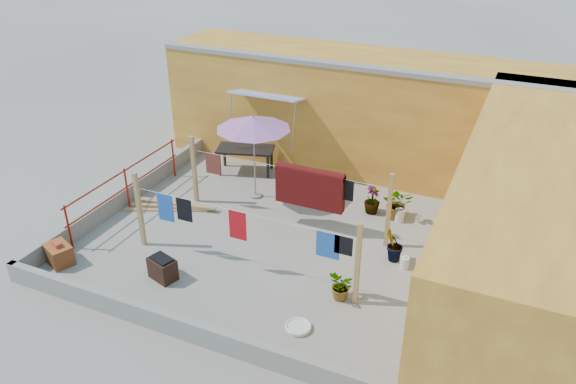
{
  "coord_description": "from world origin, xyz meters",
  "views": [
    {
      "loc": [
        4.84,
        -9.77,
        7.04
      ],
      "look_at": [
        0.31,
        0.3,
        1.13
      ],
      "focal_mm": 35.0,
      "sensor_mm": 36.0,
      "label": 1
    }
  ],
  "objects_px": {
    "green_hose": "(448,232)",
    "white_basin": "(298,327)",
    "water_jug_a": "(405,263)",
    "plant_back_a": "(397,203)",
    "brazier": "(163,268)",
    "water_jug_b": "(400,215)",
    "patio_umbrella": "(253,124)",
    "brick_stack": "(59,254)",
    "outdoor_table": "(245,150)"
  },
  "relations": [
    {
      "from": "water_jug_b",
      "to": "plant_back_a",
      "type": "xyz_separation_m",
      "value": [
        -0.11,
        0.13,
        0.24
      ]
    },
    {
      "from": "patio_umbrella",
      "to": "white_basin",
      "type": "relative_size",
      "value": 4.57
    },
    {
      "from": "patio_umbrella",
      "to": "outdoor_table",
      "type": "height_order",
      "value": "patio_umbrella"
    },
    {
      "from": "patio_umbrella",
      "to": "brazier",
      "type": "distance_m",
      "value": 4.32
    },
    {
      "from": "white_basin",
      "to": "green_hose",
      "type": "relative_size",
      "value": 0.87
    },
    {
      "from": "outdoor_table",
      "to": "white_basin",
      "type": "distance_m",
      "value": 6.71
    },
    {
      "from": "water_jug_a",
      "to": "patio_umbrella",
      "type": "bearing_deg",
      "value": 160.42
    },
    {
      "from": "water_jug_b",
      "to": "green_hose",
      "type": "distance_m",
      "value": 1.2
    },
    {
      "from": "water_jug_b",
      "to": "water_jug_a",
      "type": "bearing_deg",
      "value": -72.59
    },
    {
      "from": "brazier",
      "to": "white_basin",
      "type": "height_order",
      "value": "brazier"
    },
    {
      "from": "brazier",
      "to": "green_hose",
      "type": "relative_size",
      "value": 1.14
    },
    {
      "from": "brick_stack",
      "to": "green_hose",
      "type": "relative_size",
      "value": 1.28
    },
    {
      "from": "green_hose",
      "to": "patio_umbrella",
      "type": "bearing_deg",
      "value": -177.59
    },
    {
      "from": "brick_stack",
      "to": "brazier",
      "type": "bearing_deg",
      "value": 11.11
    },
    {
      "from": "green_hose",
      "to": "white_basin",
      "type": "bearing_deg",
      "value": -113.49
    },
    {
      "from": "patio_umbrella",
      "to": "brick_stack",
      "type": "relative_size",
      "value": 3.1
    },
    {
      "from": "plant_back_a",
      "to": "brick_stack",
      "type": "bearing_deg",
      "value": -141.59
    },
    {
      "from": "outdoor_table",
      "to": "plant_back_a",
      "type": "distance_m",
      "value": 4.62
    },
    {
      "from": "patio_umbrella",
      "to": "green_hose",
      "type": "height_order",
      "value": "patio_umbrella"
    },
    {
      "from": "brazier",
      "to": "water_jug_a",
      "type": "bearing_deg",
      "value": 28.26
    },
    {
      "from": "brazier",
      "to": "green_hose",
      "type": "bearing_deg",
      "value": 39.31
    },
    {
      "from": "white_basin",
      "to": "plant_back_a",
      "type": "bearing_deg",
      "value": 82.47
    },
    {
      "from": "white_basin",
      "to": "green_hose",
      "type": "xyz_separation_m",
      "value": [
        1.91,
        4.41,
        -0.01
      ]
    },
    {
      "from": "brazier",
      "to": "green_hose",
      "type": "distance_m",
      "value": 6.54
    },
    {
      "from": "brick_stack",
      "to": "water_jug_b",
      "type": "distance_m",
      "value": 7.79
    },
    {
      "from": "green_hose",
      "to": "brick_stack",
      "type": "bearing_deg",
      "value": -148.13
    },
    {
      "from": "patio_umbrella",
      "to": "water_jug_b",
      "type": "distance_m",
      "value": 4.2
    },
    {
      "from": "patio_umbrella",
      "to": "water_jug_b",
      "type": "relative_size",
      "value": 6.21
    },
    {
      "from": "brick_stack",
      "to": "white_basin",
      "type": "bearing_deg",
      "value": 2.03
    },
    {
      "from": "outdoor_table",
      "to": "plant_back_a",
      "type": "xyz_separation_m",
      "value": [
        4.55,
        -0.75,
        -0.26
      ]
    },
    {
      "from": "patio_umbrella",
      "to": "water_jug_b",
      "type": "bearing_deg",
      "value": 4.74
    },
    {
      "from": "water_jug_a",
      "to": "green_hose",
      "type": "height_order",
      "value": "water_jug_a"
    },
    {
      "from": "water_jug_a",
      "to": "green_hose",
      "type": "relative_size",
      "value": 0.54
    },
    {
      "from": "water_jug_a",
      "to": "plant_back_a",
      "type": "relative_size",
      "value": 0.38
    },
    {
      "from": "water_jug_a",
      "to": "water_jug_b",
      "type": "relative_size",
      "value": 0.85
    },
    {
      "from": "patio_umbrella",
      "to": "brazier",
      "type": "xyz_separation_m",
      "value": [
        -0.11,
        -3.93,
        -1.78
      ]
    },
    {
      "from": "brazier",
      "to": "water_jug_a",
      "type": "height_order",
      "value": "brazier"
    },
    {
      "from": "plant_back_a",
      "to": "green_hose",
      "type": "bearing_deg",
      "value": -10.23
    },
    {
      "from": "green_hose",
      "to": "plant_back_a",
      "type": "distance_m",
      "value": 1.37
    },
    {
      "from": "patio_umbrella",
      "to": "water_jug_a",
      "type": "xyz_separation_m",
      "value": [
        4.33,
        -1.54,
        -1.89
      ]
    },
    {
      "from": "brick_stack",
      "to": "brazier",
      "type": "height_order",
      "value": "brick_stack"
    },
    {
      "from": "brick_stack",
      "to": "water_jug_b",
      "type": "relative_size",
      "value": 2.0
    },
    {
      "from": "outdoor_table",
      "to": "water_jug_a",
      "type": "relative_size",
      "value": 5.62
    },
    {
      "from": "brazier",
      "to": "water_jug_b",
      "type": "distance_m",
      "value": 5.74
    },
    {
      "from": "brick_stack",
      "to": "white_basin",
      "type": "distance_m",
      "value": 5.49
    },
    {
      "from": "water_jug_b",
      "to": "plant_back_a",
      "type": "bearing_deg",
      "value": 130.21
    },
    {
      "from": "brazier",
      "to": "green_hose",
      "type": "xyz_separation_m",
      "value": [
        5.06,
        4.14,
        -0.21
      ]
    },
    {
      "from": "brick_stack",
      "to": "brazier",
      "type": "xyz_separation_m",
      "value": [
        2.34,
        0.46,
        0.02
      ]
    },
    {
      "from": "water_jug_a",
      "to": "green_hose",
      "type": "distance_m",
      "value": 1.85
    },
    {
      "from": "patio_umbrella",
      "to": "water_jug_a",
      "type": "relative_size",
      "value": 7.35
    }
  ]
}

